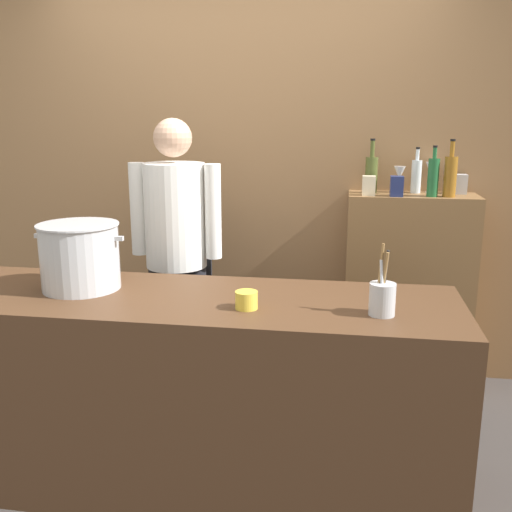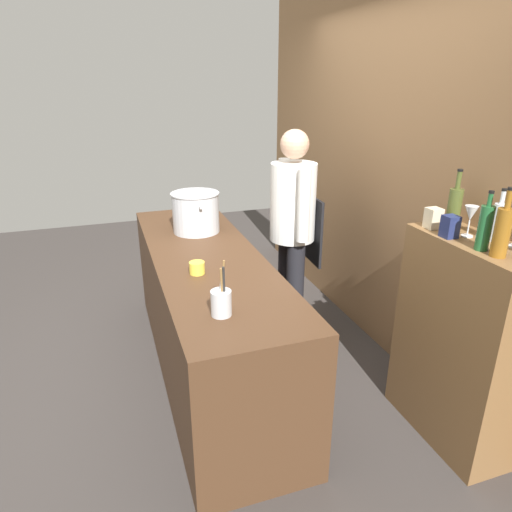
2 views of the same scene
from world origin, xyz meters
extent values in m
plane|color=#383330|center=(0.00, 0.00, 0.00)|extent=(8.00, 8.00, 0.00)
cube|color=olive|center=(0.00, 1.40, 1.50)|extent=(4.40, 0.10, 3.00)
cube|color=#472D1C|center=(0.00, 0.00, 0.45)|extent=(2.37, 0.70, 0.90)
cube|color=brown|center=(1.07, 1.19, 0.61)|extent=(0.76, 0.32, 1.22)
cylinder|color=black|center=(-0.17, 0.72, 0.42)|extent=(0.14, 0.14, 0.84)
cylinder|color=black|center=(-0.37, 0.74, 0.42)|extent=(0.14, 0.14, 0.84)
cylinder|color=white|center=(-0.27, 0.73, 1.13)|extent=(0.34, 0.34, 0.58)
cube|color=black|center=(-0.26, 0.91, 0.89)|extent=(0.30, 0.04, 0.52)
cylinder|color=white|center=(-0.05, 0.72, 1.16)|extent=(0.09, 0.09, 0.52)
cylinder|color=white|center=(-0.49, 0.74, 1.16)|extent=(0.09, 0.09, 0.52)
sphere|color=tan|center=(-0.27, 0.73, 1.55)|extent=(0.21, 0.21, 0.21)
cylinder|color=#B7BABF|center=(-0.51, 0.04, 1.05)|extent=(0.35, 0.35, 0.29)
cylinder|color=#B7BABF|center=(-0.51, 0.04, 1.20)|extent=(0.36, 0.36, 0.01)
cube|color=#B7BABF|center=(-0.70, 0.04, 1.14)|extent=(0.04, 0.02, 0.02)
cube|color=#B7BABF|center=(-0.31, 0.04, 1.14)|extent=(0.04, 0.02, 0.02)
cylinder|color=#B7BABF|center=(0.83, -0.11, 0.97)|extent=(0.10, 0.10, 0.13)
cylinder|color=#262626|center=(0.83, -0.10, 1.04)|extent=(0.03, 0.02, 0.24)
cylinder|color=olive|center=(0.83, -0.11, 1.04)|extent=(0.03, 0.02, 0.24)
cylinder|color=olive|center=(0.81, -0.10, 1.05)|extent=(0.03, 0.03, 0.27)
cylinder|color=#B7BABF|center=(0.82, -0.11, 1.02)|extent=(0.03, 0.04, 0.20)
cylinder|color=yellow|center=(0.29, -0.12, 0.94)|extent=(0.09, 0.09, 0.07)
cylinder|color=#8C5919|center=(1.26, 1.12, 1.33)|extent=(0.07, 0.07, 0.23)
cylinder|color=#8C5919|center=(1.26, 1.12, 1.49)|extent=(0.03, 0.03, 0.09)
cylinder|color=black|center=(1.26, 1.12, 1.54)|extent=(0.03, 0.03, 0.01)
cylinder|color=#475123|center=(0.82, 1.23, 1.32)|extent=(0.07, 0.07, 0.22)
cylinder|color=#475123|center=(0.82, 1.23, 1.48)|extent=(0.03, 0.03, 0.10)
cylinder|color=black|center=(0.82, 1.23, 1.53)|extent=(0.03, 0.03, 0.01)
cylinder|color=#1E592D|center=(1.16, 1.11, 1.32)|extent=(0.06, 0.06, 0.22)
cylinder|color=#1E592D|center=(1.16, 1.11, 1.46)|extent=(0.02, 0.02, 0.06)
cylinder|color=black|center=(1.16, 1.11, 1.50)|extent=(0.03, 0.03, 0.01)
cylinder|color=silver|center=(1.08, 1.27, 1.31)|extent=(0.06, 0.06, 0.20)
cylinder|color=silver|center=(1.08, 1.27, 1.44)|extent=(0.02, 0.02, 0.07)
cylinder|color=black|center=(1.08, 1.27, 1.48)|extent=(0.02, 0.02, 0.01)
cylinder|color=silver|center=(1.18, 1.30, 1.22)|extent=(0.06, 0.06, 0.01)
cylinder|color=silver|center=(1.18, 1.30, 1.26)|extent=(0.01, 0.01, 0.08)
cone|color=silver|center=(1.18, 1.30, 1.35)|extent=(0.08, 0.08, 0.10)
cylinder|color=silver|center=(0.98, 1.19, 1.22)|extent=(0.06, 0.06, 0.01)
cylinder|color=silver|center=(0.98, 1.19, 1.26)|extent=(0.01, 0.01, 0.08)
cone|color=silver|center=(0.98, 1.19, 1.34)|extent=(0.07, 0.07, 0.08)
cube|color=#B2B2B7|center=(1.34, 1.27, 1.27)|extent=(0.08, 0.08, 0.12)
cube|color=beige|center=(0.80, 1.11, 1.27)|extent=(0.08, 0.08, 0.11)
cube|color=navy|center=(0.96, 1.09, 1.27)|extent=(0.07, 0.07, 0.12)
camera|label=1|loc=(0.68, -2.33, 1.66)|focal=40.42mm
camera|label=2|loc=(2.77, -0.59, 2.00)|focal=31.94mm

